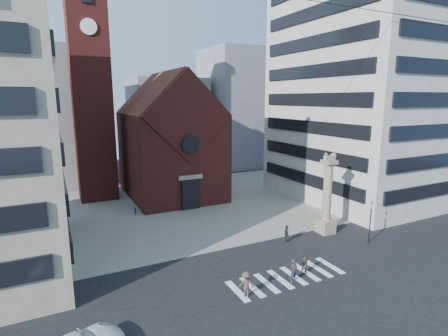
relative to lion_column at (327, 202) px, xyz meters
The scene contains 23 objects.
ground 11.01m from the lion_column, 163.32° to the right, with size 120.00×120.00×0.00m, color black.
piazza 19.18m from the lion_column, 122.03° to the left, with size 46.00×30.00×0.05m, color gray.
zebra_crossing 11.72m from the lion_column, 147.61° to the right, with size 10.20×3.20×0.01m, color white, non-canonical shape.
church 24.62m from the lion_column, 114.43° to the left, with size 12.00×16.65×18.00m.
campanile 34.29m from the lion_column, 128.68° to the left, with size 5.50×5.50×31.20m.
building_right 20.83m from the lion_column, 32.75° to the left, with size 18.00×22.00×32.00m, color beige.
bg_block_left 48.23m from the lion_column, 129.04° to the left, with size 16.00×14.00×22.00m, color gray.
bg_block_mid 42.55m from the lion_column, 95.45° to the left, with size 14.00×12.00×18.00m, color gray.
bg_block_right 41.69m from the lion_column, 72.91° to the left, with size 16.00×14.00×24.00m, color gray.
lion_column is the anchor object (origin of this frame).
traffic_light 4.62m from the lion_column, 63.54° to the right, with size 0.13×0.16×4.30m.
pedestrian_0 11.89m from the lion_column, 144.26° to the right, with size 0.69×0.45×1.88m, color #322A3B.
pedestrian_1 10.43m from the lion_column, 141.59° to the right, with size 0.75×0.58×1.53m, color #62524E.
pedestrian_2 5.84m from the lion_column, behind, with size 1.03×0.43×1.76m, color #282A30.
pedestrian_3 15.58m from the lion_column, 153.47° to the right, with size 1.24×0.71×1.91m, color #4A3431.
scooter_0 22.99m from the lion_column, 137.52° to the left, with size 0.56×1.61×0.85m, color black.
scooter_1 21.89m from the lion_column, 134.78° to the left, with size 0.44×1.56×0.94m, color black.
scooter_2 20.85m from the lion_column, 131.74° to the left, with size 0.56×1.61×0.85m, color black.
scooter_3 19.86m from the lion_column, 128.39° to the left, with size 0.44×1.56×0.94m, color black.
scooter_4 18.96m from the lion_column, 124.70° to the left, with size 0.56×1.61×0.85m, color black.
scooter_5 18.14m from the lion_column, 120.64° to the left, with size 0.44×1.56×0.94m, color black.
scooter_6 17.42m from the lion_column, 116.22° to the left, with size 0.56×1.61×0.85m, color black.
scooter_7 16.80m from the lion_column, 111.43° to the left, with size 0.44×1.56×0.94m, color black.
Camera 1 is at (-15.48, -23.81, 14.14)m, focal length 28.00 mm.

